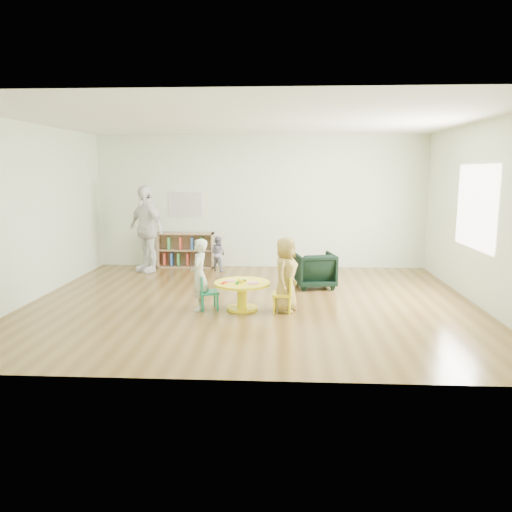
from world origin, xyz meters
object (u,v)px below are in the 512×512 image
Objects in this scene: child_left at (199,275)px; armchair at (314,270)px; child_right at (286,275)px; adult_caretaker at (146,229)px; kid_chair_right at (285,293)px; bookshelf at (185,250)px; toddler at (218,254)px; kid_chair_left at (206,291)px; activity_table at (242,291)px.

armchair is at bearing 134.31° from child_left.
adult_caretaker is at bearing 63.12° from child_right.
armchair is at bearing -13.29° from kid_chair_right.
bookshelf is at bearing 36.96° from kid_chair_right.
toddler is (-1.38, 2.98, 0.08)m from kid_chair_right.
adult_caretaker reaches higher than kid_chair_right.
child_right is at bearing 60.66° from armchair.
kid_chair_left is 3.33m from adult_caretaker.
kid_chair_right is 0.77× the size of armchair.
adult_caretaker is (-3.37, 1.27, 0.57)m from armchair.
activity_table is at bearing -12.13° from adult_caretaker.
kid_chair_right is 0.30× the size of adult_caretaker.
activity_table is 0.70m from child_right.
armchair is (1.17, 1.51, 0.02)m from activity_table.
kid_chair_right is 0.27m from child_right.
kid_chair_left is 0.72× the size of toddler.
child_right reaches higher than activity_table.
activity_table is 1.91m from armchair.
bookshelf reaches higher than toddler.
armchair is at bearing 18.85° from adult_caretaker.
bookshelf is at bearing 50.73° from child_right.
kid_chair_right is at bearing -57.68° from bookshelf.
child_right is (0.00, 0.04, 0.27)m from kid_chair_right.
toddler is at bearing -27.96° from bookshelf.
bookshelf is at bearing 114.55° from activity_table.
adult_caretaker reaches higher than child_right.
kid_chair_right is 0.50× the size of child_left.
adult_caretaker reaches higher than bookshelf.
adult_caretaker reaches higher than toddler.
bookshelf is 1.13× the size of child_left.
bookshelf reaches higher than kid_chair_right.
adult_caretaker is (-1.67, 2.81, 0.61)m from kid_chair_left.
child_left reaches higher than kid_chair_right.
child_left is (-0.63, -0.04, 0.24)m from activity_table.
adult_caretaker is (-2.20, 2.78, 0.60)m from activity_table.
kid_chair_right is at bearing 90.76° from child_left.
adult_caretaker is (-2.85, 2.89, 0.60)m from kid_chair_right.
toddler is (-1.90, 1.37, 0.05)m from armchair.
adult_caretaker is (-2.85, 2.84, 0.33)m from child_right.
child_left is (-1.28, 0.06, 0.25)m from kid_chair_right.
kid_chair_right is at bearing -167.97° from child_right.
kid_chair_right is 1.70m from armchair.
toddler reaches higher than kid_chair_left.
toddler is (-0.20, 2.91, 0.08)m from kid_chair_left.
activity_table is 1.21× the size of armchair.
bookshelf reaches higher than kid_chair_left.
adult_caretaker reaches higher than activity_table.
kid_chair_right is 4.10m from adult_caretaker.
kid_chair_left is at bearing 91.24° from kid_chair_right.
bookshelf is 3.20m from armchair.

